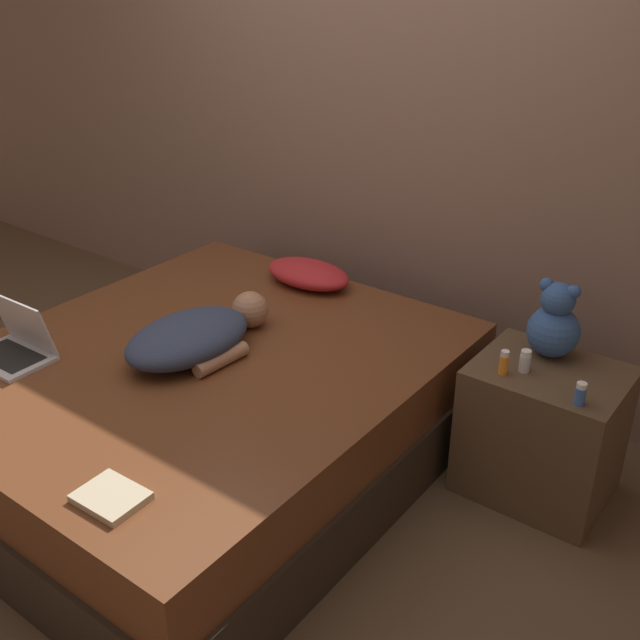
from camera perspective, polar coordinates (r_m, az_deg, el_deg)
The scene contains 12 objects.
ground_plane at distance 3.33m, azimuth -8.48°, elevation -10.43°, with size 12.00×12.00×0.00m, color brown.
wall_back at distance 3.71m, azimuth 4.44°, elevation 15.83°, with size 8.00×0.06×2.60m.
bed at distance 3.18m, azimuth -8.79°, elevation -6.71°, with size 1.72×1.97×0.52m.
nightstand at distance 3.11m, azimuth 16.53°, elevation -8.11°, with size 0.56×0.46×0.56m.
pillow at distance 3.60m, azimuth -0.91°, elevation 3.55°, with size 0.45×0.26×0.11m.
person_lying at distance 3.02m, azimuth -9.44°, elevation -1.14°, with size 0.40×0.71×0.16m.
laptop at distance 3.20m, azimuth -22.22°, elevation -1.75°, with size 0.33×0.24×0.24m.
teddy_bear at distance 3.01m, azimuth 17.43°, elevation -0.26°, with size 0.20×0.20×0.31m.
bottle_orange at distance 2.87m, azimuth 13.84°, elevation -3.18°, with size 0.03×0.03×0.10m.
bottle_blue at distance 2.76m, azimuth 19.22°, elevation -5.34°, with size 0.04×0.04×0.09m.
bottle_clear at distance 2.91m, azimuth 15.36°, elevation -3.04°, with size 0.04×0.04×0.09m.
book at distance 2.35m, azimuth -15.64°, elevation -12.87°, with size 0.20×0.17×0.02m.
Camera 1 is at (1.96, -1.81, 2.00)m, focal length 42.00 mm.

